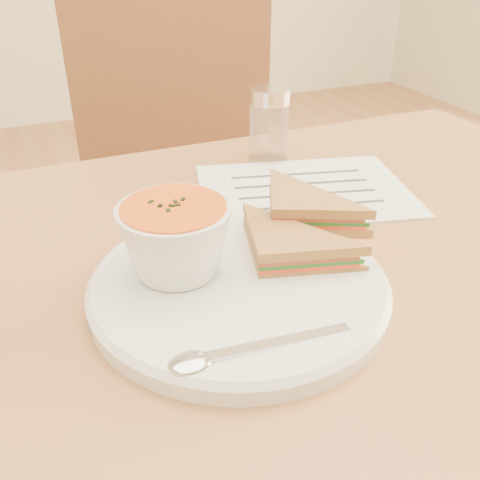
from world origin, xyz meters
name	(u,v)px	position (x,y,z in m)	size (l,w,h in m)	color
dining_table	(292,440)	(0.00, 0.00, 0.38)	(1.00, 0.70, 0.75)	brown
chair_far	(184,230)	(-0.01, 0.50, 0.50)	(0.45, 0.45, 1.00)	brown
plate	(239,287)	(-0.12, -0.08, 0.76)	(0.30, 0.30, 0.02)	white
soup_bowl	(176,243)	(-0.18, -0.04, 0.80)	(0.11, 0.11, 0.08)	white
sandwich_half_a	(259,270)	(-0.11, -0.09, 0.78)	(0.11, 0.11, 0.03)	#AE7C3D
sandwich_half_b	(271,224)	(-0.07, -0.03, 0.80)	(0.11, 0.11, 0.03)	#AE7C3D
spoon	(254,349)	(-0.15, -0.18, 0.77)	(0.19, 0.04, 0.01)	silver
paper_menu	(304,190)	(0.06, 0.11, 0.75)	(0.29, 0.21, 0.00)	white
condiment_shaker	(269,125)	(0.06, 0.24, 0.81)	(0.06, 0.06, 0.11)	silver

